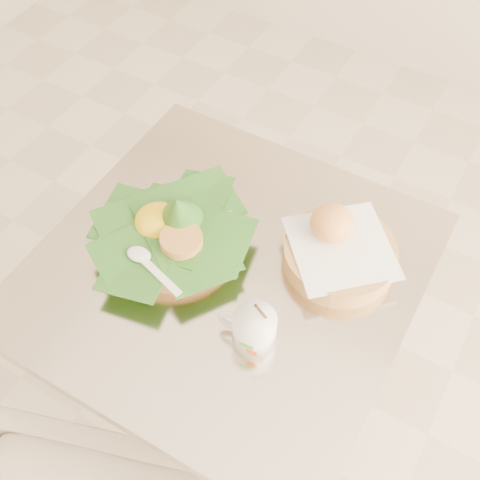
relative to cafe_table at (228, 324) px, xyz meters
The scene contains 5 objects.
floor 0.55m from the cafe_table, behind, with size 3.60×3.60×0.00m, color beige.
cafe_table is the anchor object (origin of this frame).
rice_basket 0.29m from the cafe_table, behind, with size 0.30×0.30×0.15m.
bread_basket 0.33m from the cafe_table, 35.01° to the left, with size 0.26×0.26×0.11m.
coffee_mug 0.30m from the cafe_table, 41.95° to the right, with size 0.11×0.08×0.13m.
Camera 1 is at (0.51, -0.56, 1.70)m, focal length 45.00 mm.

